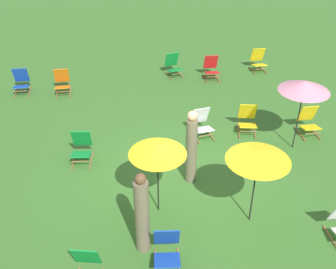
# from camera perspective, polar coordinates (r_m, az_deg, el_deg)

# --- Properties ---
(ground_plane) EXTENTS (40.00, 40.00, 0.00)m
(ground_plane) POSITION_cam_1_polar(r_m,az_deg,el_deg) (10.05, 1.36, -6.05)
(ground_plane) COLOR #386B28
(deckchair_0) EXTENTS (0.62, 0.84, 0.83)m
(deckchair_0) POSITION_cam_1_polar(r_m,az_deg,el_deg) (14.99, 0.74, 9.53)
(deckchair_0) COLOR olive
(deckchair_0) RESTS_ON ground
(deckchair_2) EXTENTS (0.59, 0.83, 0.83)m
(deckchair_2) POSITION_cam_1_polar(r_m,az_deg,el_deg) (10.66, -11.91, -1.80)
(deckchair_2) COLOR olive
(deckchair_2) RESTS_ON ground
(deckchair_3) EXTENTS (0.59, 0.83, 0.83)m
(deckchair_3) POSITION_cam_1_polar(r_m,az_deg,el_deg) (7.92, -0.16, -15.74)
(deckchair_3) COLOR olive
(deckchair_3) RESTS_ON ground
(deckchair_4) EXTENTS (0.49, 0.77, 0.83)m
(deckchair_4) POSITION_cam_1_polar(r_m,az_deg,el_deg) (14.17, -14.49, 7.02)
(deckchair_4) COLOR olive
(deckchair_4) RESTS_ON ground
(deckchair_5) EXTENTS (0.50, 0.78, 0.83)m
(deckchair_5) POSITION_cam_1_polar(r_m,az_deg,el_deg) (15.76, 12.44, 9.96)
(deckchair_5) COLOR olive
(deckchair_5) RESTS_ON ground
(deckchair_7) EXTENTS (0.54, 0.80, 0.83)m
(deckchair_7) POSITION_cam_1_polar(r_m,az_deg,el_deg) (14.85, 6.03, 9.13)
(deckchair_7) COLOR olive
(deckchair_7) RESTS_ON ground
(deckchair_8) EXTENTS (0.52, 0.79, 0.83)m
(deckchair_8) POSITION_cam_1_polar(r_m,az_deg,el_deg) (14.61, -19.72, 6.89)
(deckchair_8) COLOR olive
(deckchair_8) RESTS_ON ground
(deckchair_10) EXTENTS (0.52, 0.78, 0.83)m
(deckchair_10) POSITION_cam_1_polar(r_m,az_deg,el_deg) (12.17, 18.94, 1.72)
(deckchair_10) COLOR olive
(deckchair_10) RESTS_ON ground
(deckchair_11) EXTENTS (0.56, 0.81, 0.83)m
(deckchair_11) POSITION_cam_1_polar(r_m,az_deg,el_deg) (11.45, 4.72, 1.51)
(deckchair_11) COLOR olive
(deckchair_11) RESTS_ON ground
(deckchair_13) EXTENTS (0.65, 0.85, 0.83)m
(deckchair_13) POSITION_cam_1_polar(r_m,az_deg,el_deg) (11.82, 10.96, 2.04)
(deckchair_13) COLOR olive
(deckchair_13) RESTS_ON ground
(umbrella_0) EXTENTS (1.28, 1.28, 1.80)m
(umbrella_0) POSITION_cam_1_polar(r_m,az_deg,el_deg) (8.09, 12.46, -2.90)
(umbrella_0) COLOR black
(umbrella_0) RESTS_ON ground
(umbrella_1) EXTENTS (1.19, 1.19, 1.75)m
(umbrella_1) POSITION_cam_1_polar(r_m,az_deg,el_deg) (8.19, -1.47, -2.04)
(umbrella_1) COLOR black
(umbrella_1) RESTS_ON ground
(umbrella_2) EXTENTS (1.27, 1.27, 1.97)m
(umbrella_2) POSITION_cam_1_polar(r_m,az_deg,el_deg) (10.71, 18.44, 6.39)
(umbrella_2) COLOR black
(umbrella_2) RESTS_ON ground
(person_0) EXTENTS (0.37, 0.37, 1.89)m
(person_0) POSITION_cam_1_polar(r_m,az_deg,el_deg) (9.46, 3.26, -1.84)
(person_0) COLOR #72664C
(person_0) RESTS_ON ground
(person_1) EXTENTS (0.39, 0.39, 1.85)m
(person_1) POSITION_cam_1_polar(r_m,az_deg,el_deg) (7.83, -3.63, -11.08)
(person_1) COLOR #72664C
(person_1) RESTS_ON ground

